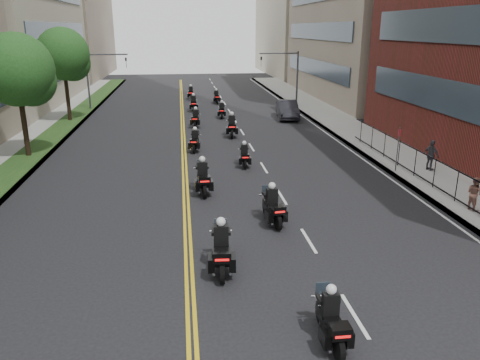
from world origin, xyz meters
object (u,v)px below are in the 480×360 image
object	(u,v)px
motorcycle_1	(331,321)
motorcycle_10	(194,104)
motorcycle_2	(221,251)
pedestrian_c	(431,155)
motorcycle_7	(232,127)
motorcycle_8	(196,119)
motorcycle_4	(203,179)
motorcycle_5	(244,156)
pedestrian_b	(474,194)
motorcycle_12	(191,93)
motorcycle_3	(273,208)
motorcycle_11	(216,98)
parked_sedan	(287,110)
motorcycle_9	(222,111)
motorcycle_6	(195,141)

from	to	relation	value
motorcycle_1	motorcycle_10	size ratio (longest dim) A/B	0.93
motorcycle_2	pedestrian_c	distance (m)	16.06
motorcycle_2	motorcycle_7	world-z (taller)	motorcycle_2
motorcycle_8	pedestrian_c	bearing A→B (deg)	-41.28
motorcycle_4	motorcycle_8	xyz separation A→B (m)	(0.22, 16.43, -0.07)
motorcycle_1	motorcycle_5	world-z (taller)	motorcycle_1
motorcycle_2	motorcycle_5	bearing A→B (deg)	82.55
motorcycle_5	motorcycle_7	distance (m)	8.04
motorcycle_4	pedestrian_c	size ratio (longest dim) A/B	1.45
motorcycle_4	pedestrian_b	world-z (taller)	motorcycle_4
motorcycle_4	motorcycle_12	size ratio (longest dim) A/B	1.10
motorcycle_2	pedestrian_c	world-z (taller)	motorcycle_2
motorcycle_3	pedestrian_c	distance (m)	11.88
motorcycle_11	pedestrian_b	distance (m)	34.20
motorcycle_10	motorcycle_12	xyz separation A→B (m)	(-0.06, 8.15, -0.03)
motorcycle_4	motorcycle_5	size ratio (longest dim) A/B	1.22
motorcycle_1	motorcycle_8	distance (m)	28.64
motorcycle_12	motorcycle_10	bearing A→B (deg)	-87.46
motorcycle_4	parked_sedan	size ratio (longest dim) A/B	0.51
motorcycle_5	motorcycle_11	world-z (taller)	motorcycle_11
motorcycle_5	motorcycle_11	distance (m)	24.48
parked_sedan	motorcycle_4	bearing A→B (deg)	-108.32
motorcycle_3	motorcycle_9	world-z (taller)	motorcycle_3
motorcycle_8	motorcycle_11	bearing A→B (deg)	85.50
motorcycle_10	motorcycle_7	bearing A→B (deg)	-76.70
parked_sedan	motorcycle_7	bearing A→B (deg)	-124.83
motorcycle_3	pedestrian_b	world-z (taller)	motorcycle_3
motorcycle_11	pedestrian_c	distance (m)	28.89
motorcycle_9	motorcycle_5	bearing A→B (deg)	-83.91
motorcycle_5	pedestrian_b	size ratio (longest dim) A/B	1.38
motorcycle_2	parked_sedan	bearing A→B (deg)	76.61
motorcycle_4	pedestrian_b	distance (m)	12.48
motorcycle_6	motorcycle_7	bearing A→B (deg)	61.95
motorcycle_2	motorcycle_5	size ratio (longest dim) A/B	1.24
parked_sedan	pedestrian_c	xyz separation A→B (m)	(4.34, -17.43, 0.21)
motorcycle_10	pedestrian_b	xyz separation A→B (m)	(11.49, -28.41, 0.20)
motorcycle_7	motorcycle_12	size ratio (longest dim) A/B	1.12
motorcycle_2	motorcycle_10	bearing A→B (deg)	93.63
pedestrian_c	motorcycle_4	bearing A→B (deg)	78.68
motorcycle_4	motorcycle_11	distance (m)	29.06
motorcycle_9	parked_sedan	size ratio (longest dim) A/B	0.44
motorcycle_10	motorcycle_11	xyz separation A→B (m)	(2.62, 4.62, -0.05)
motorcycle_10	motorcycle_6	bearing A→B (deg)	-90.13
motorcycle_2	motorcycle_4	world-z (taller)	motorcycle_2
parked_sedan	motorcycle_10	bearing A→B (deg)	154.64
motorcycle_3	motorcycle_8	xyz separation A→B (m)	(-2.49, 20.61, -0.03)
motorcycle_1	motorcycle_3	size ratio (longest dim) A/B	0.92
motorcycle_3	motorcycle_4	xyz separation A→B (m)	(-2.71, 4.18, 0.04)
motorcycle_2	parked_sedan	size ratio (longest dim) A/B	0.52
motorcycle_7	motorcycle_9	size ratio (longest dim) A/B	1.18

